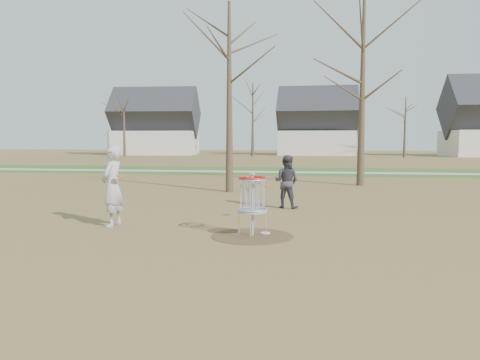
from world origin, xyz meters
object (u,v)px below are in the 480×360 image
object	(u,v)px
player_throwing	(286,182)
disc_grounded	(265,233)
disc_golf_basket	(252,195)
player_standing	(112,186)

from	to	relation	value
player_throwing	disc_grounded	xyz separation A→B (m)	(-0.25, -4.04, -0.80)
disc_golf_basket	player_standing	bearing A→B (deg)	169.04
player_throwing	disc_grounded	size ratio (longest dim) A/B	7.42
player_standing	player_throwing	xyz separation A→B (m)	(4.02, 3.67, -0.17)
player_standing	player_throwing	size ratio (longest dim) A/B	1.21
player_standing	disc_grounded	xyz separation A→B (m)	(3.77, -0.37, -0.97)
disc_grounded	disc_golf_basket	world-z (taller)	disc_golf_basket
disc_golf_basket	disc_grounded	bearing A→B (deg)	50.42
player_standing	player_throwing	bearing A→B (deg)	134.92
disc_grounded	player_standing	bearing A→B (deg)	174.42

